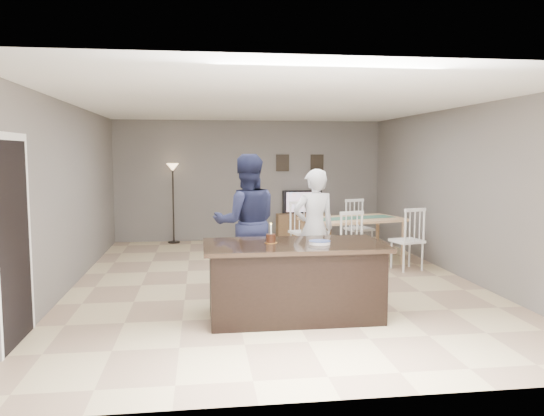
{
  "coord_description": "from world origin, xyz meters",
  "views": [
    {
      "loc": [
        -1.09,
        -7.95,
        1.97
      ],
      "look_at": [
        -0.06,
        -0.3,
        1.17
      ],
      "focal_mm": 35.0,
      "sensor_mm": 36.0,
      "label": 1
    }
  ],
  "objects": [
    {
      "name": "floor",
      "position": [
        0.0,
        0.0,
        0.0
      ],
      "size": [
        8.0,
        8.0,
        0.0
      ],
      "primitive_type": "plane",
      "color": "#CDB483",
      "rests_on": "ground"
    },
    {
      "name": "tv_screen_glow",
      "position": [
        1.2,
        3.76,
        0.87
      ],
      "size": [
        0.78,
        0.0,
        0.78
      ],
      "primitive_type": "plane",
      "rotation": [
        1.57,
        0.0,
        3.14
      ],
      "color": "#E05318",
      "rests_on": "tv_console"
    },
    {
      "name": "tv_console",
      "position": [
        1.2,
        3.77,
        0.3
      ],
      "size": [
        1.2,
        0.4,
        0.6
      ],
      "primitive_type": "cube",
      "color": "brown",
      "rests_on": "floor"
    },
    {
      "name": "doorway",
      "position": [
        -2.99,
        -2.3,
        1.26
      ],
      "size": [
        0.0,
        2.1,
        2.65
      ],
      "color": "black",
      "rests_on": "floor"
    },
    {
      "name": "kitchen_island",
      "position": [
        0.0,
        -1.8,
        0.45
      ],
      "size": [
        2.15,
        1.1,
        0.9
      ],
      "color": "black",
      "rests_on": "floor"
    },
    {
      "name": "floor_lamp",
      "position": [
        -1.7,
        3.79,
        1.36
      ],
      "size": [
        0.26,
        0.26,
        1.75
      ],
      "color": "black",
      "rests_on": "floor"
    },
    {
      "name": "woman",
      "position": [
        0.53,
        -0.45,
        0.87
      ],
      "size": [
        0.7,
        0.52,
        1.74
      ],
      "primitive_type": "imported",
      "rotation": [
        0.0,
        0.0,
        3.31
      ],
      "color": "silver",
      "rests_on": "floor"
    },
    {
      "name": "plate_stack",
      "position": [
        0.29,
        -1.9,
        0.92
      ],
      "size": [
        0.26,
        0.26,
        0.04
      ],
      "color": "white",
      "rests_on": "kitchen_island"
    },
    {
      "name": "dining_table",
      "position": [
        1.58,
        1.11,
        0.68
      ],
      "size": [
        2.1,
        2.32,
        1.07
      ],
      "rotation": [
        0.0,
        0.0,
        0.25
      ],
      "color": "tan",
      "rests_on": "floor"
    },
    {
      "name": "picture_frames",
      "position": [
        1.15,
        3.98,
        1.75
      ],
      "size": [
        1.1,
        0.02,
        0.38
      ],
      "color": "black",
      "rests_on": "room_shell"
    },
    {
      "name": "man",
      "position": [
        -0.46,
        -0.48,
        0.98
      ],
      "size": [
        0.97,
        0.77,
        1.96
      ],
      "primitive_type": "imported",
      "rotation": [
        0.0,
        0.0,
        3.17
      ],
      "color": "#1B1F3C",
      "rests_on": "floor"
    },
    {
      "name": "birthday_cake",
      "position": [
        -0.27,
        -1.73,
        0.96
      ],
      "size": [
        0.15,
        0.15,
        0.24
      ],
      "color": "gold",
      "rests_on": "kitchen_island"
    },
    {
      "name": "room_shell",
      "position": [
        0.0,
        0.0,
        1.68
      ],
      "size": [
        8.0,
        8.0,
        8.0
      ],
      "color": "slate",
      "rests_on": "floor"
    },
    {
      "name": "television",
      "position": [
        1.2,
        3.84,
        0.86
      ],
      "size": [
        0.91,
        0.12,
        0.53
      ],
      "primitive_type": "imported",
      "rotation": [
        0.0,
        0.0,
        3.14
      ],
      "color": "black",
      "rests_on": "tv_console"
    }
  ]
}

